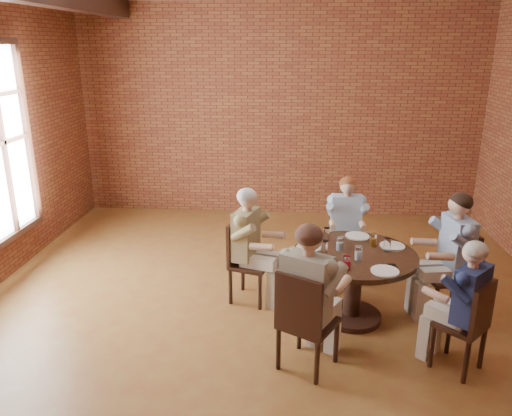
# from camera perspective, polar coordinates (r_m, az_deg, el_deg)

# --- Properties ---
(floor) EXTENTS (7.00, 7.00, 0.00)m
(floor) POSITION_cam_1_polar(r_m,az_deg,el_deg) (5.42, 1.10, -12.27)
(floor) COLOR olive
(floor) RESTS_ON ground
(wall_back) EXTENTS (7.00, 0.00, 7.00)m
(wall_back) POSITION_cam_1_polar(r_m,az_deg,el_deg) (8.24, 2.62, 10.85)
(wall_back) COLOR brown
(wall_back) RESTS_ON ground
(dining_table) EXTENTS (1.24, 1.24, 0.75)m
(dining_table) POSITION_cam_1_polar(r_m,az_deg,el_deg) (5.24, 11.11, -7.26)
(dining_table) COLOR #331811
(dining_table) RESTS_ON floor
(chair_a) EXTENTS (0.50, 0.50, 0.94)m
(chair_a) POSITION_cam_1_polar(r_m,az_deg,el_deg) (5.65, 21.87, -6.55)
(chair_a) COLOR #331811
(chair_a) RESTS_ON floor
(diner_a) EXTENTS (0.74, 0.64, 1.34)m
(diner_a) POSITION_cam_1_polar(r_m,az_deg,el_deg) (5.55, 21.27, -5.12)
(diner_a) COLOR #3D679F
(diner_a) RESTS_ON floor
(chair_b) EXTENTS (0.39, 0.39, 0.89)m
(chair_b) POSITION_cam_1_polar(r_m,az_deg,el_deg) (6.29, 10.10, -3.17)
(chair_b) COLOR #331811
(chair_b) RESTS_ON floor
(diner_b) EXTENTS (0.48, 0.59, 1.25)m
(diner_b) POSITION_cam_1_polar(r_m,az_deg,el_deg) (6.18, 10.22, -2.24)
(diner_b) COLOR #97ABC0
(diner_b) RESTS_ON floor
(chair_c) EXTENTS (0.51, 0.51, 0.92)m
(chair_c) POSITION_cam_1_polar(r_m,az_deg,el_deg) (5.56, -1.36, -5.68)
(chair_c) COLOR #331811
(chair_c) RESTS_ON floor
(diner_c) EXTENTS (0.75, 0.67, 1.30)m
(diner_c) POSITION_cam_1_polar(r_m,az_deg,el_deg) (5.47, -0.59, -4.38)
(diner_c) COLOR brown
(diner_c) RESTS_ON floor
(chair_d) EXTENTS (0.60, 0.60, 0.95)m
(chair_d) POSITION_cam_1_polar(r_m,az_deg,el_deg) (4.39, 5.48, -12.51)
(chair_d) COLOR #331811
(chair_d) RESTS_ON floor
(diner_d) EXTENTS (0.80, 0.85, 1.36)m
(diner_d) POSITION_cam_1_polar(r_m,az_deg,el_deg) (4.38, 6.12, -10.15)
(diner_d) COLOR tan
(diner_d) RESTS_ON floor
(chair_e) EXTENTS (0.52, 0.52, 0.87)m
(chair_e) POSITION_cam_1_polar(r_m,az_deg,el_deg) (4.75, 23.14, -11.99)
(chair_e) COLOR #331811
(chair_e) RESTS_ON floor
(diner_e) EXTENTS (0.72, 0.72, 1.22)m
(diner_e) POSITION_cam_1_polar(r_m,az_deg,el_deg) (4.71, 22.57, -10.37)
(diner_e) COLOR #1B254D
(diner_e) RESTS_ON floor
(plate_a) EXTENTS (0.26, 0.26, 0.01)m
(plate_a) POSITION_cam_1_polar(r_m,az_deg,el_deg) (5.38, 15.30, -4.19)
(plate_a) COLOR white
(plate_a) RESTS_ON dining_table
(plate_b) EXTENTS (0.26, 0.26, 0.01)m
(plate_b) POSITION_cam_1_polar(r_m,az_deg,el_deg) (5.57, 11.50, -3.15)
(plate_b) COLOR white
(plate_b) RESTS_ON dining_table
(plate_c) EXTENTS (0.26, 0.26, 0.01)m
(plate_c) POSITION_cam_1_polar(r_m,az_deg,el_deg) (5.19, 6.06, -4.49)
(plate_c) COLOR white
(plate_c) RESTS_ON dining_table
(plate_d) EXTENTS (0.26, 0.26, 0.01)m
(plate_d) POSITION_cam_1_polar(r_m,az_deg,el_deg) (4.79, 14.52, -6.98)
(plate_d) COLOR white
(plate_d) RESTS_ON dining_table
(glass_a) EXTENTS (0.07, 0.07, 0.14)m
(glass_a) POSITION_cam_1_polar(r_m,az_deg,el_deg) (5.23, 14.77, -4.07)
(glass_a) COLOR white
(glass_a) RESTS_ON dining_table
(glass_b) EXTENTS (0.07, 0.07, 0.14)m
(glass_b) POSITION_cam_1_polar(r_m,az_deg,el_deg) (5.32, 13.26, -3.58)
(glass_b) COLOR white
(glass_b) RESTS_ON dining_table
(glass_c) EXTENTS (0.07, 0.07, 0.14)m
(glass_c) POSITION_cam_1_polar(r_m,az_deg,el_deg) (5.39, 8.06, -2.98)
(glass_c) COLOR white
(glass_c) RESTS_ON dining_table
(glass_d) EXTENTS (0.07, 0.07, 0.14)m
(glass_d) POSITION_cam_1_polar(r_m,az_deg,el_deg) (5.15, 9.55, -4.07)
(glass_d) COLOR white
(glass_d) RESTS_ON dining_table
(glass_e) EXTENTS (0.07, 0.07, 0.14)m
(glass_e) POSITION_cam_1_polar(r_m,az_deg,el_deg) (5.03, 7.82, -4.54)
(glass_e) COLOR white
(glass_e) RESTS_ON dining_table
(glass_f) EXTENTS (0.07, 0.07, 0.14)m
(glass_f) POSITION_cam_1_polar(r_m,az_deg,el_deg) (4.73, 10.35, -6.20)
(glass_f) COLOR white
(glass_f) RESTS_ON dining_table
(glass_g) EXTENTS (0.07, 0.07, 0.14)m
(glass_g) POSITION_cam_1_polar(r_m,az_deg,el_deg) (4.96, 11.60, -5.08)
(glass_g) COLOR white
(glass_g) RESTS_ON dining_table
(smartphone) EXTENTS (0.10, 0.16, 0.01)m
(smartphone) POSITION_cam_1_polar(r_m,az_deg,el_deg) (4.89, 15.42, -6.57)
(smartphone) COLOR black
(smartphone) RESTS_ON dining_table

